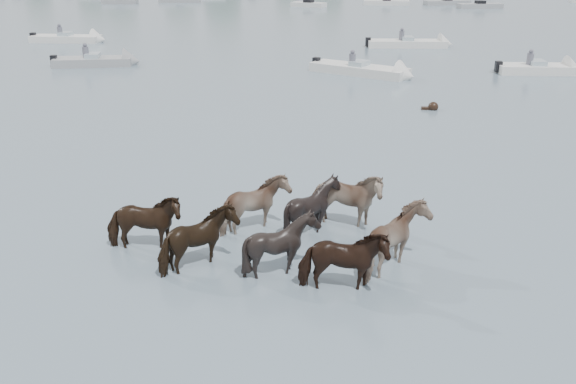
{
  "coord_description": "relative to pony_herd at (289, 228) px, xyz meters",
  "views": [
    {
      "loc": [
        1.35,
        -11.48,
        6.44
      ],
      "look_at": [
        0.35,
        1.54,
        1.1
      ],
      "focal_mm": 37.18,
      "sensor_mm": 36.0,
      "label": 1
    }
  ],
  "objects": [
    {
      "name": "ground",
      "position": [
        -0.45,
        -0.56,
        -0.62
      ],
      "size": [
        400.0,
        400.0,
        0.0
      ],
      "primitive_type": "plane",
      "color": "#4D6070",
      "rests_on": "ground"
    },
    {
      "name": "pony_herd",
      "position": [
        0.0,
        0.0,
        0.0
      ],
      "size": [
        7.42,
        4.16,
        1.63
      ],
      "color": "black",
      "rests_on": "ground"
    },
    {
      "name": "swimming_pony",
      "position": [
        5.16,
        13.51,
        -0.52
      ],
      "size": [
        0.72,
        0.44,
        0.44
      ],
      "color": "black",
      "rests_on": "ground"
    },
    {
      "name": "motorboat_a",
      "position": [
        -12.63,
        22.71,
        -0.39
      ],
      "size": [
        5.2,
        2.53,
        1.92
      ],
      "rotation": [
        0.0,
        0.0,
        0.2
      ],
      "color": "gray",
      "rests_on": "ground"
    },
    {
      "name": "motorboat_b",
      "position": [
        2.98,
        20.79,
        -0.4
      ],
      "size": [
        6.0,
        4.34,
        1.92
      ],
      "rotation": [
        0.0,
        0.0,
        -0.51
      ],
      "color": "silver",
      "rests_on": "ground"
    },
    {
      "name": "motorboat_c",
      "position": [
        6.75,
        31.33,
        -0.4
      ],
      "size": [
        6.15,
        1.94,
        1.92
      ],
      "rotation": [
        0.0,
        0.0,
        0.06
      ],
      "color": "silver",
      "rests_on": "ground"
    },
    {
      "name": "motorboat_d",
      "position": [
        12.8,
        22.18,
        -0.39
      ],
      "size": [
        4.8,
        1.73,
        1.92
      ],
      "rotation": [
        0.0,
        0.0,
        0.03
      ],
      "color": "silver",
      "rests_on": "ground"
    },
    {
      "name": "motorboat_f",
      "position": [
        -18.26,
        31.8,
        -0.39
      ],
      "size": [
        5.7,
        1.66,
        1.92
      ],
      "rotation": [
        0.0,
        0.0,
        -0.01
      ],
      "color": "silver",
      "rests_on": "ground"
    }
  ]
}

